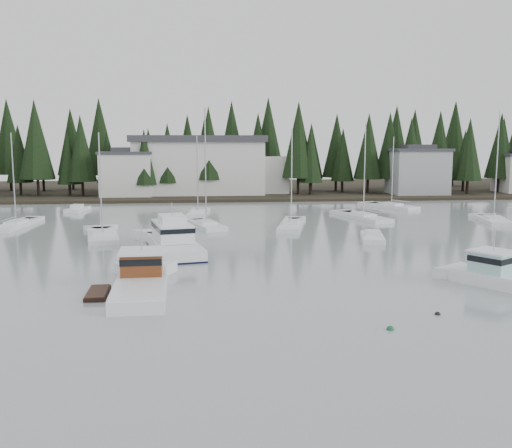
{
  "coord_description": "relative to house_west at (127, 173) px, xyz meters",
  "views": [
    {
      "loc": [
        -4.61,
        -26.18,
        9.82
      ],
      "look_at": [
        0.39,
        25.72,
        2.5
      ],
      "focal_mm": 40.0,
      "sensor_mm": 36.0,
      "label": 1
    }
  ],
  "objects": [
    {
      "name": "sailboat_6",
      "position": [
        50.29,
        -36.8,
        -4.57
      ],
      "size": [
        4.45,
        8.65,
        14.53
      ],
      "rotation": [
        0.0,
        0.0,
        1.37
      ],
      "color": "white",
      "rests_on": "ground"
    },
    {
      "name": "runabout_1",
      "position": [
        30.91,
        -48.68,
        -4.52
      ],
      "size": [
        3.46,
        6.21,
        1.42
      ],
      "rotation": [
        0.0,
        0.0,
        1.34
      ],
      "color": "white",
      "rests_on": "ground"
    },
    {
      "name": "mooring_buoy_green",
      "position": [
        23.35,
        -76.67,
        -4.65
      ],
      "size": [
        0.42,
        0.42,
        0.42
      ],
      "primitive_type": "sphere",
      "color": "#145933",
      "rests_on": "ground"
    },
    {
      "name": "sailboat_8",
      "position": [
        42.78,
        -19.67,
        -4.6
      ],
      "size": [
        6.87,
        9.31,
        11.5
      ],
      "rotation": [
        0.0,
        0.0,
        2.08
      ],
      "color": "white",
      "rests_on": "ground"
    },
    {
      "name": "sailboat_5",
      "position": [
        13.93,
        -37.55,
        -4.56
      ],
      "size": [
        4.93,
        9.09,
        14.58
      ],
      "rotation": [
        0.0,
        0.0,
        1.86
      ],
      "color": "white",
      "rests_on": "ground"
    },
    {
      "name": "ground",
      "position": [
        18.0,
        -79.0,
        -4.65
      ],
      "size": [
        260.0,
        260.0,
        0.0
      ],
      "primitive_type": "plane",
      "color": "gray",
      "rests_on": "ground"
    },
    {
      "name": "sailboat_10",
      "position": [
        24.03,
        -38.63,
        -4.6
      ],
      "size": [
        4.96,
        11.01,
        12.1
      ],
      "rotation": [
        0.0,
        0.0,
        1.33
      ],
      "color": "white",
      "rests_on": "ground"
    },
    {
      "name": "runabout_3",
      "position": [
        -4.88,
        -19.63,
        -4.52
      ],
      "size": [
        2.95,
        5.41,
        1.42
      ],
      "rotation": [
        0.0,
        0.0,
        1.42
      ],
      "color": "white",
      "rests_on": "ground"
    },
    {
      "name": "lobster_boat_brown",
      "position": [
        9.19,
        -67.42,
        -4.09
      ],
      "size": [
        5.4,
        10.15,
        4.95
      ],
      "rotation": [
        0.0,
        0.0,
        1.61
      ],
      "color": "white",
      "rests_on": "ground"
    },
    {
      "name": "sailboat_4",
      "position": [
        12.89,
        -25.87,
        -4.59
      ],
      "size": [
        3.15,
        8.2,
        11.49
      ],
      "rotation": [
        0.0,
        0.0,
        1.49
      ],
      "color": "white",
      "rests_on": "ground"
    },
    {
      "name": "harbor_inn",
      "position": [
        15.04,
        3.34,
        1.12
      ],
      "size": [
        29.5,
        11.5,
        10.9
      ],
      "color": "silver",
      "rests_on": "ground"
    },
    {
      "name": "house_east_a",
      "position": [
        54.0,
        -1.0,
        0.25
      ],
      "size": [
        10.6,
        8.48,
        9.25
      ],
      "color": "#999EA0",
      "rests_on": "ground"
    },
    {
      "name": "conifer_treeline",
      "position": [
        18.0,
        7.0,
        -4.65
      ],
      "size": [
        200.0,
        22.0,
        20.0
      ],
      "primitive_type": null,
      "color": "black",
      "rests_on": "ground"
    },
    {
      "name": "sailboat_11",
      "position": [
        -8.75,
        -35.17,
        -4.6
      ],
      "size": [
        3.13,
        10.63,
        11.7
      ],
      "rotation": [
        0.0,
        0.0,
        1.5
      ],
      "color": "white",
      "rests_on": "ground"
    },
    {
      "name": "house_west",
      "position": [
        0.0,
        0.0,
        0.0
      ],
      "size": [
        9.54,
        7.42,
        8.75
      ],
      "color": "silver",
      "rests_on": "ground"
    },
    {
      "name": "cabin_cruiser_center",
      "position": [
        10.75,
        -52.82,
        -3.88
      ],
      "size": [
        6.16,
        12.53,
        5.16
      ],
      "rotation": [
        0.0,
        0.0,
        1.78
      ],
      "color": "white",
      "rests_on": "ground"
    },
    {
      "name": "sailboat_1",
      "position": [
        2.92,
        -44.44,
        -4.6
      ],
      "size": [
        4.9,
        10.42,
        11.58
      ],
      "rotation": [
        0.0,
        0.0,
        1.77
      ],
      "color": "white",
      "rests_on": "ground"
    },
    {
      "name": "far_shore_land",
      "position": [
        18.0,
        18.0,
        -4.65
      ],
      "size": [
        240.0,
        54.0,
        1.0
      ],
      "primitive_type": "cube",
      "color": "black",
      "rests_on": "ground"
    },
    {
      "name": "lobster_boat_teal",
      "position": [
        34.46,
        -68.7,
        -4.1
      ],
      "size": [
        6.96,
        8.67,
        4.67
      ],
      "rotation": [
        0.0,
        0.0,
        2.13
      ],
      "color": "white",
      "rests_on": "ground"
    },
    {
      "name": "sailboat_3",
      "position": [
        34.8,
        -31.82,
        -4.59
      ],
      "size": [
        5.32,
        10.96,
        13.19
      ],
      "rotation": [
        0.0,
        0.0,
        1.82
      ],
      "color": "white",
      "rests_on": "ground"
    },
    {
      "name": "mooring_buoy_dark",
      "position": [
        26.98,
        -74.29,
        -4.65
      ],
      "size": [
        0.35,
        0.35,
        0.35
      ],
      "primitive_type": "sphere",
      "color": "black",
      "rests_on": "ground"
    }
  ]
}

